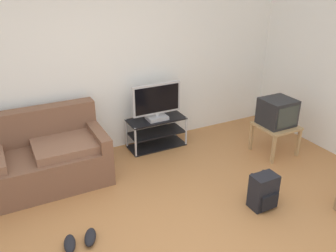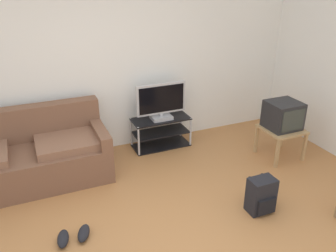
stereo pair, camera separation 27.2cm
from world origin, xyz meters
TOP-DOWN VIEW (x-y plane):
  - wall_back at (0.00, 2.45)m, footprint 9.00×0.10m
  - couch at (-1.11, 1.92)m, footprint 2.03×0.86m
  - tv_stand at (0.81, 2.15)m, footprint 0.85×0.38m
  - flat_tv at (0.81, 2.12)m, footprint 0.74×0.22m
  - side_table at (2.23, 1.18)m, footprint 0.52×0.52m
  - crt_tv at (2.23, 1.20)m, footprint 0.43×0.41m
  - backpack at (1.23, 0.26)m, footprint 0.29×0.27m
  - sneakers_pair at (-0.75, 0.61)m, footprint 0.38×0.28m

SIDE VIEW (x-z plane):
  - sneakers_pair at x=-0.75m, z-range 0.00..0.09m
  - backpack at x=1.23m, z-range 0.00..0.40m
  - tv_stand at x=0.81m, z-range 0.00..0.45m
  - couch at x=-1.11m, z-range -0.11..0.78m
  - side_table at x=2.23m, z-range 0.15..0.60m
  - crt_tv at x=2.23m, z-range 0.44..0.82m
  - flat_tv at x=0.81m, z-range 0.45..0.99m
  - wall_back at x=0.00m, z-range 0.00..2.70m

